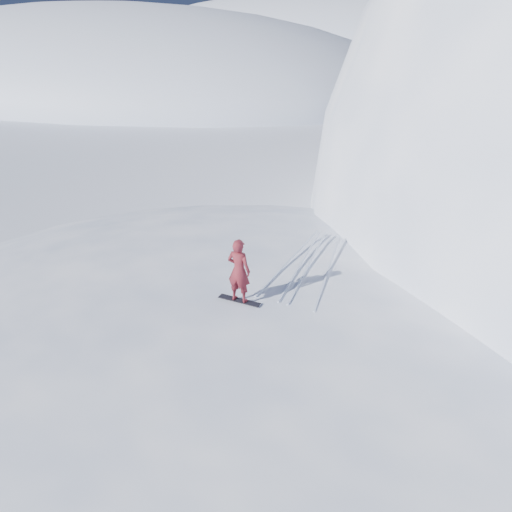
% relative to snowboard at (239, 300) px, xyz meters
% --- Properties ---
extents(ground, '(400.00, 400.00, 0.00)m').
position_rel_snowboard_xyz_m(ground, '(1.85, -2.10, -2.41)').
color(ground, white).
rests_on(ground, ground).
extents(near_ridge, '(36.00, 28.00, 4.80)m').
position_rel_snowboard_xyz_m(near_ridge, '(2.85, 0.90, -2.41)').
color(near_ridge, white).
rests_on(near_ridge, ground).
extents(far_ridge_a, '(120.00, 70.00, 28.00)m').
position_rel_snowboard_xyz_m(far_ridge_a, '(-68.15, 57.90, -2.41)').
color(far_ridge_a, white).
rests_on(far_ridge_a, ground).
extents(far_ridge_c, '(140.00, 90.00, 36.00)m').
position_rel_snowboard_xyz_m(far_ridge_c, '(-38.15, 107.90, -2.41)').
color(far_ridge_c, white).
rests_on(far_ridge_c, ground).
extents(wind_bumps, '(16.00, 14.40, 1.00)m').
position_rel_snowboard_xyz_m(wind_bumps, '(1.29, 0.02, -2.41)').
color(wind_bumps, white).
rests_on(wind_bumps, ground).
extents(snowboard, '(1.39, 0.35, 0.02)m').
position_rel_snowboard_xyz_m(snowboard, '(0.00, 0.00, 0.00)').
color(snowboard, black).
rests_on(snowboard, near_ridge).
extents(snowboarder, '(0.76, 0.53, 2.00)m').
position_rel_snowboard_xyz_m(snowboarder, '(0.00, 0.00, 1.01)').
color(snowboarder, maroon).
rests_on(snowboarder, snowboard).
extents(vapor_plume, '(9.28, 7.42, 6.50)m').
position_rel_snowboard_xyz_m(vapor_plume, '(-54.35, 37.14, -2.41)').
color(vapor_plume, white).
rests_on(vapor_plume, ground).
extents(board_tracks, '(2.59, 5.98, 0.04)m').
position_rel_snowboard_xyz_m(board_tracks, '(0.66, 3.45, 0.01)').
color(board_tracks, silver).
rests_on(board_tracks, ground).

